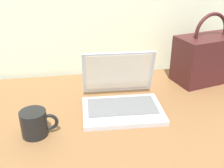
% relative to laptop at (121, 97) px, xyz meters
% --- Properties ---
extents(desk, '(1.60, 0.76, 0.03)m').
position_rel_laptop_xyz_m(desk, '(-0.08, -0.03, -0.06)').
color(desk, brown).
rests_on(desk, ground).
extents(laptop, '(0.32, 0.29, 0.21)m').
position_rel_laptop_xyz_m(laptop, '(0.00, 0.00, 0.00)').
color(laptop, '#B2B5BA').
rests_on(laptop, desk).
extents(coffee_mug, '(0.13, 0.09, 0.09)m').
position_rel_laptop_xyz_m(coffee_mug, '(-0.32, -0.14, 0.00)').
color(coffee_mug, black).
rests_on(coffee_mug, desk).
extents(handbag, '(0.33, 0.23, 0.33)m').
position_rel_laptop_xyz_m(handbag, '(0.45, 0.19, 0.07)').
color(handbag, '#3F1919').
rests_on(handbag, desk).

